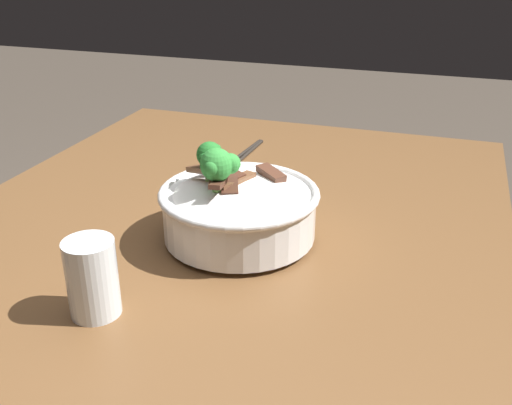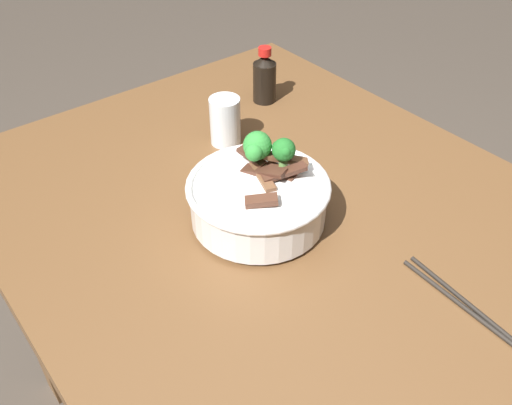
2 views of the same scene
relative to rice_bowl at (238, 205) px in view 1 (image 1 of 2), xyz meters
name	(u,v)px [view 1 (image 1 of 2)]	position (x,y,z in m)	size (l,w,h in m)	color
dining_table	(219,295)	(-0.03, -0.05, -0.19)	(1.17, 0.90, 0.80)	brown
rice_bowl	(238,205)	(0.00, 0.00, 0.00)	(0.24, 0.24, 0.15)	white
drinking_glass	(93,283)	(0.24, -0.10, -0.02)	(0.06, 0.06, 0.10)	white
chopsticks_pair	(241,157)	(-0.34, -0.12, -0.05)	(0.22, 0.03, 0.01)	#28231E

